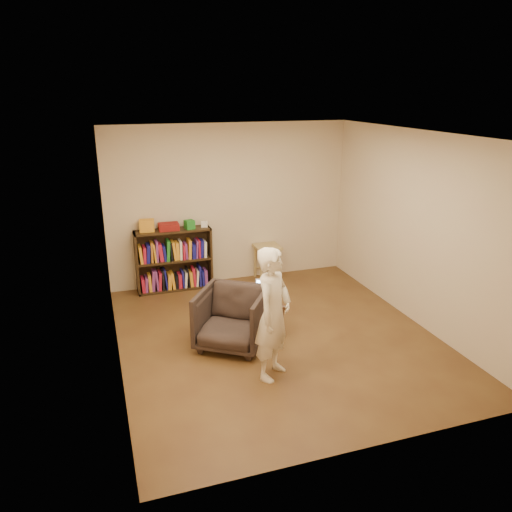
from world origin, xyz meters
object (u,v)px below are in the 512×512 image
object	(u,v)px
person	(273,314)
laptop	(265,297)
bookshelf	(174,263)
side_table	(263,308)
stool	(267,252)
armchair	(232,318)

from	to	relation	value
person	laptop	bearing A→B (deg)	31.73
bookshelf	laptop	distance (m)	2.12
side_table	stool	bearing A→B (deg)	68.90
side_table	person	world-z (taller)	person
bookshelf	person	bearing A→B (deg)	-77.98
side_table	person	size ratio (longest dim) A/B	0.31
person	bookshelf	bearing A→B (deg)	57.77
armchair	person	bearing A→B (deg)	-38.82
stool	side_table	bearing A→B (deg)	-111.10
person	stool	bearing A→B (deg)	27.47
bookshelf	armchair	size ratio (longest dim) A/B	1.45
laptop	stool	bearing A→B (deg)	107.58
side_table	person	xyz separation A→B (m)	(-0.21, -0.96, 0.37)
person	side_table	bearing A→B (deg)	33.34
stool	armchair	world-z (taller)	armchair
laptop	person	size ratio (longest dim) A/B	0.31
laptop	person	xyz separation A→B (m)	(-0.25, -0.99, 0.24)
bookshelf	laptop	xyz separation A→B (m)	(0.87, -1.93, 0.08)
bookshelf	laptop	bearing A→B (deg)	-65.82
side_table	armchair	bearing A→B (deg)	-161.60
side_table	laptop	bearing A→B (deg)	40.54
stool	person	bearing A→B (deg)	-108.28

